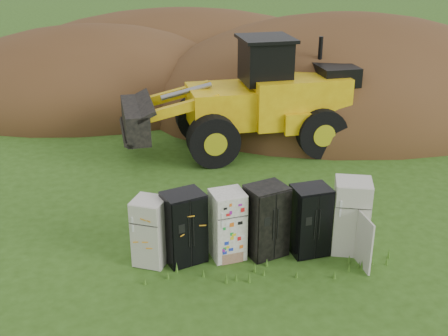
# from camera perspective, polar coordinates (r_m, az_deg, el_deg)

# --- Properties ---
(ground) EXTENTS (120.00, 120.00, 0.00)m
(ground) POSITION_cam_1_polar(r_m,az_deg,el_deg) (13.44, 2.93, -8.76)
(ground) COLOR #2D4E14
(ground) RESTS_ON ground
(fridge_leftmost) EXTENTS (0.91, 0.90, 1.59)m
(fridge_leftmost) POSITION_cam_1_polar(r_m,az_deg,el_deg) (12.86, -7.48, -6.40)
(fridge_leftmost) COLOR beige
(fridge_leftmost) RESTS_ON ground
(fridge_black_side) EXTENTS (1.09, 0.98, 1.70)m
(fridge_black_side) POSITION_cam_1_polar(r_m,az_deg,el_deg) (12.84, -4.09, -6.02)
(fridge_black_side) COLOR black
(fridge_black_side) RESTS_ON ground
(fridge_sticker) EXTENTS (0.87, 0.82, 1.66)m
(fridge_sticker) POSITION_cam_1_polar(r_m,az_deg,el_deg) (12.95, 0.36, -5.78)
(fridge_sticker) COLOR white
(fridge_sticker) RESTS_ON ground
(fridge_dark_mid) EXTENTS (1.09, 1.00, 1.74)m
(fridge_dark_mid) POSITION_cam_1_polar(r_m,az_deg,el_deg) (13.09, 4.28, -5.34)
(fridge_dark_mid) COLOR black
(fridge_dark_mid) RESTS_ON ground
(fridge_black_right) EXTENTS (0.95, 0.84, 1.68)m
(fridge_black_right) POSITION_cam_1_polar(r_m,az_deg,el_deg) (13.27, 8.71, -5.27)
(fridge_black_right) COLOR black
(fridge_black_right) RESTS_ON ground
(fridge_open_door) EXTENTS (0.99, 0.94, 1.81)m
(fridge_open_door) POSITION_cam_1_polar(r_m,az_deg,el_deg) (13.50, 12.77, -4.78)
(fridge_open_door) COLOR beige
(fridge_open_door) RESTS_ON ground
(wheel_loader) EXTENTS (8.25, 4.03, 3.85)m
(wheel_loader) POSITION_cam_1_polar(r_m,az_deg,el_deg) (19.05, 1.32, 7.36)
(wheel_loader) COLOR yellow
(wheel_loader) RESTS_ON ground
(dirt_mound_right) EXTENTS (17.16, 12.58, 7.87)m
(dirt_mound_right) POSITION_cam_1_polar(r_m,az_deg,el_deg) (25.14, 11.91, 6.21)
(dirt_mound_right) COLOR #4D3018
(dirt_mound_right) RESTS_ON ground
(dirt_mound_left) EXTENTS (14.23, 10.68, 6.52)m
(dirt_mound_left) POSITION_cam_1_polar(r_m,az_deg,el_deg) (26.48, -13.08, 6.96)
(dirt_mound_left) COLOR #4D3018
(dirt_mound_left) RESTS_ON ground
(dirt_mound_back) EXTENTS (18.97, 12.65, 6.75)m
(dirt_mound_back) POSITION_cam_1_polar(r_m,az_deg,el_deg) (30.41, -4.49, 9.53)
(dirt_mound_back) COLOR #4D3018
(dirt_mound_back) RESTS_ON ground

